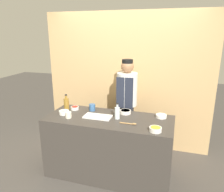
{
  "coord_description": "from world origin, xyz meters",
  "views": [
    {
      "loc": [
        0.88,
        -2.72,
        2.05
      ],
      "look_at": [
        0.0,
        0.15,
        1.17
      ],
      "focal_mm": 35.0,
      "sensor_mm": 36.0,
      "label": 1
    }
  ],
  "objects": [
    {
      "name": "sauce_bowl_yellow",
      "position": [
        0.67,
        -0.25,
        0.92
      ],
      "size": [
        0.15,
        0.15,
        0.05
      ],
      "color": "white",
      "rests_on": "counter"
    },
    {
      "name": "sauce_bowl_purple",
      "position": [
        -0.68,
        -0.05,
        0.92
      ],
      "size": [
        0.15,
        0.15,
        0.05
      ],
      "color": "white",
      "rests_on": "counter"
    },
    {
      "name": "cutting_board",
      "position": [
        -0.16,
        -0.02,
        0.9
      ],
      "size": [
        0.39,
        0.2,
        0.02
      ],
      "color": "white",
      "rests_on": "counter"
    },
    {
      "name": "sauce_bowl_white",
      "position": [
        0.18,
        0.24,
        0.92
      ],
      "size": [
        0.17,
        0.17,
        0.05
      ],
      "color": "white",
      "rests_on": "counter"
    },
    {
      "name": "chef_center",
      "position": [
        0.11,
        0.6,
        0.9
      ],
      "size": [
        0.33,
        0.33,
        1.65
      ],
      "color": "#28282D",
      "rests_on": "ground_plane"
    },
    {
      "name": "cup_cream",
      "position": [
        -0.55,
        -0.16,
        0.93
      ],
      "size": [
        0.09,
        0.09,
        0.08
      ],
      "color": "silver",
      "rests_on": "counter"
    },
    {
      "name": "cup_blue",
      "position": [
        -0.34,
        0.21,
        0.94
      ],
      "size": [
        0.09,
        0.09,
        0.1
      ],
      "color": "#386093",
      "rests_on": "counter"
    },
    {
      "name": "bottle_clear",
      "position": [
        0.12,
        0.01,
        0.98
      ],
      "size": [
        0.07,
        0.07,
        0.23
      ],
      "color": "silver",
      "rests_on": "counter"
    },
    {
      "name": "wooden_spoon",
      "position": [
        0.33,
        -0.13,
        0.9
      ],
      "size": [
        0.22,
        0.04,
        0.02
      ],
      "color": "#B2844C",
      "rests_on": "counter"
    },
    {
      "name": "sauce_bowl_brown",
      "position": [
        0.7,
        0.23,
        0.92
      ],
      "size": [
        0.15,
        0.15,
        0.04
      ],
      "color": "white",
      "rests_on": "counter"
    },
    {
      "name": "bottle_vinegar",
      "position": [
        -0.74,
        0.15,
        0.99
      ],
      "size": [
        0.08,
        0.08,
        0.24
      ],
      "color": "olive",
      "rests_on": "counter"
    },
    {
      "name": "counter",
      "position": [
        0.0,
        0.0,
        0.45
      ],
      "size": [
        1.78,
        0.74,
        0.89
      ],
      "color": "#3D3833",
      "rests_on": "ground_plane"
    },
    {
      "name": "cabinet_wall",
      "position": [
        0.0,
        1.05,
        1.2
      ],
      "size": [
        2.97,
        0.18,
        2.4
      ],
      "color": "tan",
      "rests_on": "ground_plane"
    },
    {
      "name": "ground_plane",
      "position": [
        0.0,
        0.0,
        0.0
      ],
      "size": [
        14.0,
        14.0,
        0.0
      ],
      "primitive_type": "plane",
      "color": "#4C4742"
    },
    {
      "name": "sauce_bowl_red",
      "position": [
        -0.62,
        0.18,
        0.92
      ],
      "size": [
        0.12,
        0.12,
        0.05
      ],
      "color": "white",
      "rests_on": "counter"
    }
  ]
}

